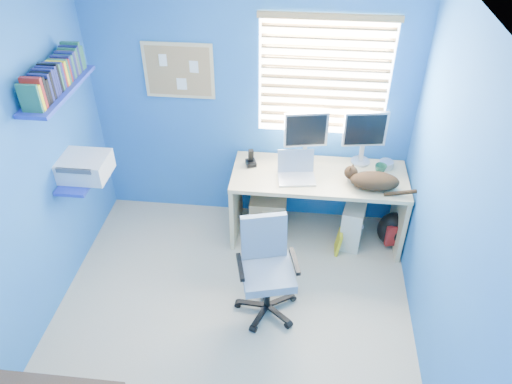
# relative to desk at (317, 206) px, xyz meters

# --- Properties ---
(floor) EXTENTS (3.00, 3.20, 0.00)m
(floor) POSITION_rel_desk_xyz_m (-0.67, -1.26, -0.37)
(floor) COLOR #BEB39B
(floor) RESTS_ON ground
(ceiling) EXTENTS (3.00, 3.20, 0.00)m
(ceiling) POSITION_rel_desk_xyz_m (-0.67, -1.26, 2.13)
(ceiling) COLOR white
(ceiling) RESTS_ON wall_back
(wall_back) EXTENTS (3.00, 0.01, 2.50)m
(wall_back) POSITION_rel_desk_xyz_m (-0.67, 0.34, 0.88)
(wall_back) COLOR blue
(wall_back) RESTS_ON ground
(wall_left) EXTENTS (0.01, 3.20, 2.50)m
(wall_left) POSITION_rel_desk_xyz_m (-2.17, -1.26, 0.88)
(wall_left) COLOR blue
(wall_left) RESTS_ON ground
(wall_right) EXTENTS (0.01, 3.20, 2.50)m
(wall_right) POSITION_rel_desk_xyz_m (0.83, -1.26, 0.88)
(wall_right) COLOR blue
(wall_right) RESTS_ON ground
(desk) EXTENTS (1.61, 0.65, 0.74)m
(desk) POSITION_rel_desk_xyz_m (0.00, 0.00, 0.00)
(desk) COLOR beige
(desk) RESTS_ON floor
(laptop) EXTENTS (0.36, 0.31, 0.22)m
(laptop) POSITION_rel_desk_xyz_m (-0.21, -0.09, 0.48)
(laptop) COLOR silver
(laptop) RESTS_ON desk
(monitor_left) EXTENTS (0.42, 0.20, 0.54)m
(monitor_left) POSITION_rel_desk_xyz_m (-0.15, 0.18, 0.64)
(monitor_left) COLOR silver
(monitor_left) RESTS_ON desk
(monitor_right) EXTENTS (0.41, 0.18, 0.54)m
(monitor_right) POSITION_rel_desk_xyz_m (0.38, 0.25, 0.64)
(monitor_right) COLOR silver
(monitor_right) RESTS_ON desk
(phone) EXTENTS (0.12, 0.13, 0.17)m
(phone) POSITION_rel_desk_xyz_m (-0.65, 0.10, 0.45)
(phone) COLOR black
(phone) RESTS_ON desk
(mug) EXTENTS (0.10, 0.09, 0.10)m
(mug) POSITION_rel_desk_xyz_m (0.55, 0.07, 0.42)
(mug) COLOR #235D3F
(mug) RESTS_ON desk
(cd_spindle) EXTENTS (0.13, 0.13, 0.07)m
(cd_spindle) POSITION_rel_desk_xyz_m (0.61, 0.19, 0.41)
(cd_spindle) COLOR silver
(cd_spindle) RESTS_ON desk
(cat) EXTENTS (0.48, 0.38, 0.15)m
(cat) POSITION_rel_desk_xyz_m (0.48, -0.16, 0.45)
(cat) COLOR black
(cat) RESTS_ON desk
(tower_pc) EXTENTS (0.27, 0.47, 0.45)m
(tower_pc) POSITION_rel_desk_xyz_m (0.37, -0.01, -0.14)
(tower_pc) COLOR beige
(tower_pc) RESTS_ON floor
(drawer_boxes) EXTENTS (0.35, 0.28, 0.41)m
(drawer_boxes) POSITION_rel_desk_xyz_m (-0.47, 0.03, -0.17)
(drawer_boxes) COLOR tan
(drawer_boxes) RESTS_ON floor
(yellow_book) EXTENTS (0.03, 0.17, 0.24)m
(yellow_book) POSITION_rel_desk_xyz_m (0.23, -0.21, -0.25)
(yellow_book) COLOR yellow
(yellow_book) RESTS_ON floor
(backpack) EXTENTS (0.37, 0.31, 0.37)m
(backpack) POSITION_rel_desk_xyz_m (0.76, -0.04, -0.18)
(backpack) COLOR black
(backpack) RESTS_ON floor
(office_chair) EXTENTS (0.61, 0.61, 0.87)m
(office_chair) POSITION_rel_desk_xyz_m (-0.40, -0.96, -0.05)
(office_chair) COLOR black
(office_chair) RESTS_ON floor
(window_blinds) EXTENTS (1.15, 0.05, 1.10)m
(window_blinds) POSITION_rel_desk_xyz_m (-0.02, 0.31, 1.18)
(window_blinds) COLOR white
(window_blinds) RESTS_ON ground
(corkboard) EXTENTS (0.64, 0.02, 0.52)m
(corkboard) POSITION_rel_desk_xyz_m (-1.32, 0.33, 1.18)
(corkboard) COLOR beige
(corkboard) RESTS_ON ground
(wall_shelves) EXTENTS (0.42, 0.90, 1.05)m
(wall_shelves) POSITION_rel_desk_xyz_m (-2.03, -0.51, 1.06)
(wall_shelves) COLOR #1F34B0
(wall_shelves) RESTS_ON ground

